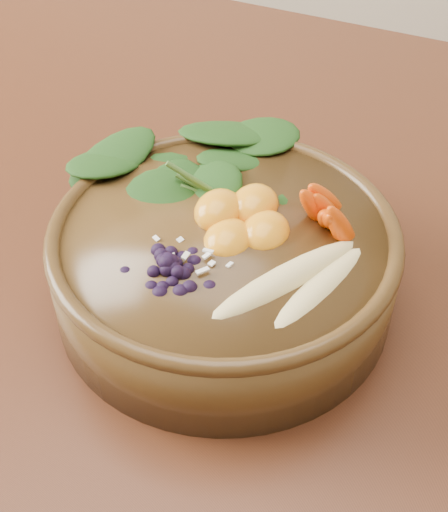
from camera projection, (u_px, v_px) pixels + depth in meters
The scene contains 8 objects.
dining_table at pixel (30, 253), 0.72m from camera, with size 1.60×0.90×0.75m.
stoneware_bowl at pixel (224, 266), 0.52m from camera, with size 0.25×0.25×0.07m, color #4C3215.
kale_heap at pixel (239, 157), 0.53m from camera, with size 0.16×0.15×0.04m, color #1E3F16, non-canonical shape.
carrot_cluster at pixel (341, 181), 0.49m from camera, with size 0.05×0.05×0.07m, color #E03F06, non-canonical shape.
banana_halves at pixel (304, 269), 0.46m from camera, with size 0.09×0.13×0.02m.
mandarin_cluster at pixel (242, 208), 0.50m from camera, with size 0.07×0.08×0.03m, color orange, non-canonical shape.
blueberry_pile at pixel (168, 248), 0.46m from camera, with size 0.12×0.09×0.03m, color black, non-canonical shape.
coconut_flakes at pixel (207, 240), 0.49m from camera, with size 0.08×0.06×0.01m, color white, non-canonical shape.
Camera 1 is at (0.40, -0.40, 1.14)m, focal length 50.00 mm.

